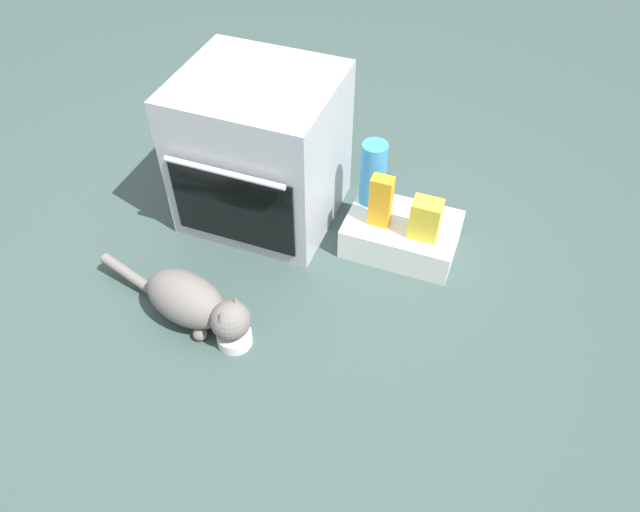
% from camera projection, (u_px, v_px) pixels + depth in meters
% --- Properties ---
extents(ground, '(8.00, 8.00, 0.00)m').
position_uv_depth(ground, '(240.00, 275.00, 2.54)').
color(ground, '#384C47').
extents(oven, '(0.64, 0.63, 0.68)m').
position_uv_depth(oven, '(261.00, 151.00, 2.59)').
color(oven, '#B7BABF').
rests_on(oven, ground).
extents(pantry_cabinet, '(0.48, 0.32, 0.15)m').
position_uv_depth(pantry_cabinet, '(401.00, 234.00, 2.61)').
color(pantry_cabinet, white).
rests_on(pantry_cabinet, ground).
extents(food_bowl, '(0.14, 0.14, 0.08)m').
position_uv_depth(food_bowl, '(235.00, 337.00, 2.28)').
color(food_bowl, white).
rests_on(food_bowl, ground).
extents(cat, '(0.74, 0.27, 0.22)m').
position_uv_depth(cat, '(193.00, 302.00, 2.29)').
color(cat, slate).
rests_on(cat, ground).
extents(juice_carton, '(0.09, 0.06, 0.24)m').
position_uv_depth(juice_carton, '(381.00, 201.00, 2.46)').
color(juice_carton, orange).
rests_on(juice_carton, pantry_cabinet).
extents(water_bottle, '(0.11, 0.11, 0.30)m').
position_uv_depth(water_bottle, '(373.00, 174.00, 2.54)').
color(water_bottle, '#388CD1').
rests_on(water_bottle, pantry_cabinet).
extents(snack_bag, '(0.12, 0.09, 0.18)m').
position_uv_depth(snack_bag, '(425.00, 219.00, 2.43)').
color(snack_bag, yellow).
rests_on(snack_bag, pantry_cabinet).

